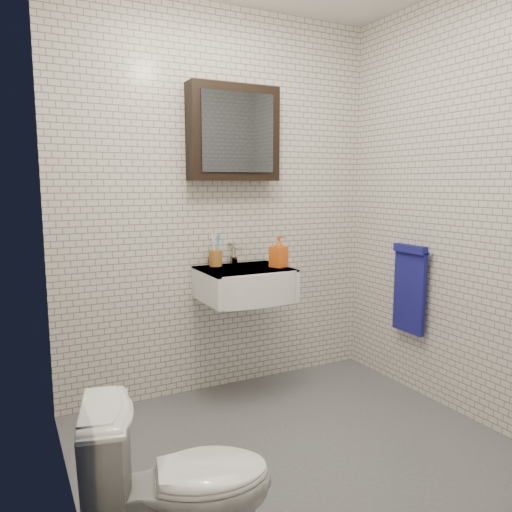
% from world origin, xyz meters
% --- Properties ---
extents(ground, '(2.20, 2.00, 0.01)m').
position_xyz_m(ground, '(0.00, 0.00, 0.01)').
color(ground, '#4E5256').
rests_on(ground, ground).
extents(room_shell, '(2.22, 2.02, 2.51)m').
position_xyz_m(room_shell, '(0.00, 0.00, 1.47)').
color(room_shell, silver).
rests_on(room_shell, ground).
extents(washbasin, '(0.55, 0.50, 0.20)m').
position_xyz_m(washbasin, '(0.05, 0.73, 0.76)').
color(washbasin, white).
rests_on(washbasin, room_shell).
extents(faucet, '(0.06, 0.20, 0.15)m').
position_xyz_m(faucet, '(0.05, 0.93, 0.92)').
color(faucet, silver).
rests_on(faucet, washbasin).
extents(mirror_cabinet, '(0.60, 0.15, 0.60)m').
position_xyz_m(mirror_cabinet, '(0.05, 0.93, 1.70)').
color(mirror_cabinet, black).
rests_on(mirror_cabinet, room_shell).
extents(towel_rail, '(0.09, 0.30, 0.58)m').
position_xyz_m(towel_rail, '(1.04, 0.35, 0.72)').
color(towel_rail, silver).
rests_on(towel_rail, room_shell).
extents(toothbrush_cup, '(0.10, 0.10, 0.23)m').
position_xyz_m(toothbrush_cup, '(-0.08, 0.93, 0.91)').
color(toothbrush_cup, '#9D6727').
rests_on(toothbrush_cup, washbasin).
extents(soap_bottle, '(0.12, 0.12, 0.20)m').
position_xyz_m(soap_bottle, '(0.27, 0.71, 0.95)').
color(soap_bottle, orange).
rests_on(soap_bottle, washbasin).
extents(toilet, '(0.71, 0.51, 0.66)m').
position_xyz_m(toilet, '(-0.80, -0.47, 0.33)').
color(toilet, white).
rests_on(toilet, ground).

